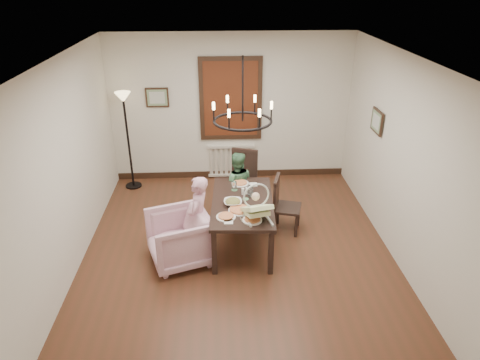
{
  "coord_description": "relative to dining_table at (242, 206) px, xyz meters",
  "views": [
    {
      "loc": [
        -0.25,
        -5.3,
        3.76
      ],
      "look_at": [
        0.05,
        0.18,
        1.05
      ],
      "focal_mm": 32.0,
      "sensor_mm": 36.0,
      "label": 1
    }
  ],
  "objects": [
    {
      "name": "salad_bowl",
      "position": [
        -0.14,
        -0.1,
        0.12
      ],
      "size": [
        0.31,
        0.31,
        0.08
      ],
      "primitive_type": "imported",
      "color": "white",
      "rests_on": "dining_table"
    },
    {
      "name": "baby_bouncer",
      "position": [
        0.16,
        -0.48,
        0.26
      ],
      "size": [
        0.5,
        0.6,
        0.34
      ],
      "primitive_type": null,
      "rotation": [
        0.0,
        0.0,
        0.24
      ],
      "color": "#E5F1A6",
      "rests_on": "dining_table"
    },
    {
      "name": "window_blinds",
      "position": [
        -0.08,
        2.33,
        0.95
      ],
      "size": [
        1.0,
        0.03,
        1.4
      ],
      "primitive_type": "cube",
      "color": "#602813",
      "rests_on": "room_shell"
    },
    {
      "name": "dining_table",
      "position": [
        0.0,
        0.0,
        0.0
      ],
      "size": [
        0.97,
        1.61,
        0.73
      ],
      "rotation": [
        0.0,
        0.0,
        -0.05
      ],
      "color": "black",
      "rests_on": "room_shell"
    },
    {
      "name": "chandelier",
      "position": [
        0.0,
        0.0,
        1.3
      ],
      "size": [
        0.8,
        0.8,
        0.04
      ],
      "primitive_type": "torus",
      "color": "black",
      "rests_on": "room_shell"
    },
    {
      "name": "pizza_platter",
      "position": [
        -0.06,
        -0.29,
        0.1
      ],
      "size": [
        0.31,
        0.31,
        0.04
      ],
      "primitive_type": "cylinder",
      "color": "tan",
      "rests_on": "dining_table"
    },
    {
      "name": "chair_far",
      "position": [
        0.05,
        1.09,
        -0.13
      ],
      "size": [
        0.58,
        0.58,
        1.03
      ],
      "primitive_type": null,
      "rotation": [
        0.0,
        0.0,
        -0.33
      ],
      "color": "black",
      "rests_on": "room_shell"
    },
    {
      "name": "drinking_glass",
      "position": [
        0.13,
        0.12,
        0.16
      ],
      "size": [
        0.08,
        0.08,
        0.15
      ],
      "primitive_type": "cylinder",
      "color": "silver",
      "rests_on": "dining_table"
    },
    {
      "name": "radiator",
      "position": [
        -0.08,
        2.35,
        -0.3
      ],
      "size": [
        0.92,
        0.12,
        0.62
      ],
      "primitive_type": null,
      "color": "silver",
      "rests_on": "room_shell"
    },
    {
      "name": "floor_lamp",
      "position": [
        -1.98,
        2.02,
        0.25
      ],
      "size": [
        0.3,
        0.3,
        1.8
      ],
      "primitive_type": null,
      "color": "black",
      "rests_on": "room_shell"
    },
    {
      "name": "armchair",
      "position": [
        -0.91,
        -0.38,
        -0.27
      ],
      "size": [
        1.05,
        1.03,
        0.75
      ],
      "primitive_type": "imported",
      "rotation": [
        0.0,
        0.0,
        -1.24
      ],
      "color": "#E9B2CB",
      "rests_on": "room_shell"
    },
    {
      "name": "room_shell",
      "position": [
        -0.08,
        0.24,
        0.75
      ],
      "size": [
        4.51,
        5.0,
        2.81
      ],
      "color": "#4B2B19",
      "rests_on": "ground"
    },
    {
      "name": "picture_back",
      "position": [
        -1.43,
        2.34,
        1.0
      ],
      "size": [
        0.42,
        0.03,
        0.36
      ],
      "primitive_type": "cube",
      "color": "black",
      "rests_on": "room_shell"
    },
    {
      "name": "picture_right",
      "position": [
        2.13,
        0.77,
        1.0
      ],
      "size": [
        0.03,
        0.42,
        0.36
      ],
      "primitive_type": "cube",
      "rotation": [
        0.0,
        0.0,
        1.57
      ],
      "color": "black",
      "rests_on": "room_shell"
    },
    {
      "name": "elderly_woman",
      "position": [
        -0.63,
        -0.26,
        -0.13
      ],
      "size": [
        0.34,
        0.43,
        1.04
      ],
      "primitive_type": "imported",
      "rotation": [
        0.0,
        0.0,
        -1.84
      ],
      "color": "#CA8F9F",
      "rests_on": "room_shell"
    },
    {
      "name": "chair_right",
      "position": [
        0.73,
        0.33,
        -0.19
      ],
      "size": [
        0.5,
        0.5,
        0.92
      ],
      "primitive_type": null,
      "rotation": [
        0.0,
        0.0,
        1.3
      ],
      "color": "black",
      "rests_on": "room_shell"
    },
    {
      "name": "seated_man",
      "position": [
        -0.05,
        0.81,
        -0.17
      ],
      "size": [
        0.47,
        0.37,
        0.96
      ],
      "primitive_type": "imported",
      "rotation": [
        0.0,
        0.0,
        3.13
      ],
      "color": "#497C54",
      "rests_on": "room_shell"
    }
  ]
}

